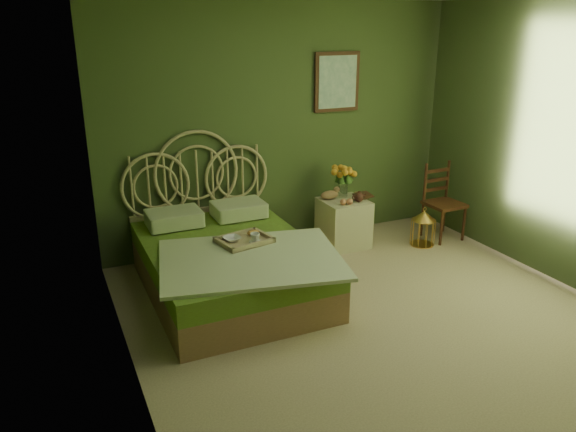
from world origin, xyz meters
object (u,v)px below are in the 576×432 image
bed (228,260)px  nightstand (344,215)px  chair (441,197)px  birdcage (423,228)px

bed → nightstand: bed is taller
chair → birdcage: (-0.33, -0.15, -0.29)m
bed → birdcage: size_ratio=5.41×
bed → birdcage: 2.34m
bed → chair: bed is taller
chair → nightstand: bearing=166.4°
birdcage → bed: bearing=-176.1°
bed → chair: size_ratio=2.49×
nightstand → bed: bearing=-160.8°
nightstand → chair: bearing=-11.2°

